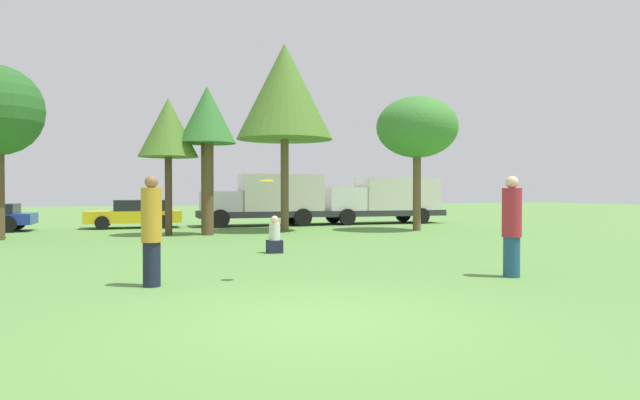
{
  "coord_description": "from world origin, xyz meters",
  "views": [
    {
      "loc": [
        -2.45,
        -6.73,
        1.68
      ],
      "look_at": [
        1.48,
        3.9,
        1.5
      ],
      "focal_mm": 31.03,
      "sensor_mm": 36.0,
      "label": 1
    }
  ],
  "objects_px": {
    "person_catcher": "(512,226)",
    "delivery_truck_silver": "(267,198)",
    "tree_5": "(417,128)",
    "tree_2": "(168,129)",
    "frisbee": "(267,181)",
    "parked_car_yellow": "(136,214)",
    "person_thrower": "(152,230)",
    "delivery_truck_white": "(383,199)",
    "bystander_sitting": "(275,238)",
    "tree_3": "(207,120)",
    "tree_4": "(285,92)"
  },
  "relations": [
    {
      "from": "frisbee",
      "to": "bystander_sitting",
      "type": "bearing_deg",
      "value": 72.67
    },
    {
      "from": "parked_car_yellow",
      "to": "bystander_sitting",
      "type": "bearing_deg",
      "value": 107.6
    },
    {
      "from": "delivery_truck_silver",
      "to": "tree_2",
      "type": "bearing_deg",
      "value": 44.77
    },
    {
      "from": "tree_3",
      "to": "bystander_sitting",
      "type": "bearing_deg",
      "value": -83.75
    },
    {
      "from": "tree_4",
      "to": "tree_5",
      "type": "bearing_deg",
      "value": -16.38
    },
    {
      "from": "person_thrower",
      "to": "person_catcher",
      "type": "relative_size",
      "value": 0.99
    },
    {
      "from": "tree_4",
      "to": "frisbee",
      "type": "bearing_deg",
      "value": -108.12
    },
    {
      "from": "person_catcher",
      "to": "delivery_truck_silver",
      "type": "bearing_deg",
      "value": -77.85
    },
    {
      "from": "person_thrower",
      "to": "tree_4",
      "type": "bearing_deg",
      "value": 74.46
    },
    {
      "from": "tree_2",
      "to": "bystander_sitting",
      "type": "bearing_deg",
      "value": -73.12
    },
    {
      "from": "tree_3",
      "to": "delivery_truck_white",
      "type": "distance_m",
      "value": 11.33
    },
    {
      "from": "person_thrower",
      "to": "tree_2",
      "type": "height_order",
      "value": "tree_2"
    },
    {
      "from": "person_catcher",
      "to": "tree_2",
      "type": "distance_m",
      "value": 14.24
    },
    {
      "from": "tree_4",
      "to": "person_thrower",
      "type": "bearing_deg",
      "value": -116.62
    },
    {
      "from": "tree_3",
      "to": "tree_4",
      "type": "relative_size",
      "value": 0.73
    },
    {
      "from": "tree_3",
      "to": "tree_4",
      "type": "distance_m",
      "value": 3.73
    },
    {
      "from": "frisbee",
      "to": "tree_2",
      "type": "distance_m",
      "value": 11.95
    },
    {
      "from": "tree_4",
      "to": "tree_5",
      "type": "height_order",
      "value": "tree_4"
    },
    {
      "from": "person_catcher",
      "to": "tree_5",
      "type": "relative_size",
      "value": 0.35
    },
    {
      "from": "frisbee",
      "to": "tree_4",
      "type": "distance_m",
      "value": 13.51
    },
    {
      "from": "tree_5",
      "to": "delivery_truck_white",
      "type": "relative_size",
      "value": 0.86
    },
    {
      "from": "person_catcher",
      "to": "tree_3",
      "type": "distance_m",
      "value": 13.58
    },
    {
      "from": "person_catcher",
      "to": "frisbee",
      "type": "xyz_separation_m",
      "value": [
        -4.66,
        1.1,
        0.87
      ]
    },
    {
      "from": "bystander_sitting",
      "to": "tree_2",
      "type": "xyz_separation_m",
      "value": [
        -2.17,
        7.15,
        3.63
      ]
    },
    {
      "from": "delivery_truck_silver",
      "to": "delivery_truck_white",
      "type": "bearing_deg",
      "value": -179.03
    },
    {
      "from": "tree_2",
      "to": "frisbee",
      "type": "bearing_deg",
      "value": -86.37
    },
    {
      "from": "frisbee",
      "to": "tree_4",
      "type": "relative_size",
      "value": 0.03
    },
    {
      "from": "person_catcher",
      "to": "tree_5",
      "type": "height_order",
      "value": "tree_5"
    },
    {
      "from": "person_catcher",
      "to": "tree_3",
      "type": "bearing_deg",
      "value": -61.29
    },
    {
      "from": "tree_2",
      "to": "tree_5",
      "type": "distance_m",
      "value": 10.21
    },
    {
      "from": "parked_car_yellow",
      "to": "person_catcher",
      "type": "bearing_deg",
      "value": 112.7
    },
    {
      "from": "tree_2",
      "to": "delivery_truck_white",
      "type": "relative_size",
      "value": 0.79
    },
    {
      "from": "frisbee",
      "to": "tree_3",
      "type": "distance_m",
      "value": 11.73
    },
    {
      "from": "delivery_truck_silver",
      "to": "tree_4",
      "type": "bearing_deg",
      "value": 88.4
    },
    {
      "from": "delivery_truck_silver",
      "to": "tree_5",
      "type": "bearing_deg",
      "value": 135.18
    },
    {
      "from": "bystander_sitting",
      "to": "tree_5",
      "type": "bearing_deg",
      "value": 37.48
    },
    {
      "from": "parked_car_yellow",
      "to": "delivery_truck_silver",
      "type": "relative_size",
      "value": 0.67
    },
    {
      "from": "tree_4",
      "to": "bystander_sitting",
      "type": "bearing_deg",
      "value": -108.58
    },
    {
      "from": "person_catcher",
      "to": "frisbee",
      "type": "distance_m",
      "value": 4.86
    },
    {
      "from": "bystander_sitting",
      "to": "delivery_truck_white",
      "type": "relative_size",
      "value": 0.15
    },
    {
      "from": "tree_4",
      "to": "tree_5",
      "type": "xyz_separation_m",
      "value": [
        5.39,
        -1.59,
        -1.45
      ]
    },
    {
      "from": "person_catcher",
      "to": "bystander_sitting",
      "type": "relative_size",
      "value": 1.95
    },
    {
      "from": "frisbee",
      "to": "parked_car_yellow",
      "type": "height_order",
      "value": "frisbee"
    },
    {
      "from": "person_catcher",
      "to": "tree_3",
      "type": "relative_size",
      "value": 0.35
    },
    {
      "from": "tree_2",
      "to": "tree_4",
      "type": "xyz_separation_m",
      "value": [
        4.76,
        0.55,
        1.77
      ]
    },
    {
      "from": "tree_2",
      "to": "tree_5",
      "type": "bearing_deg",
      "value": -5.8
    },
    {
      "from": "person_thrower",
      "to": "tree_3",
      "type": "relative_size",
      "value": 0.34
    },
    {
      "from": "person_thrower",
      "to": "frisbee",
      "type": "height_order",
      "value": "person_thrower"
    },
    {
      "from": "delivery_truck_white",
      "to": "bystander_sitting",
      "type": "bearing_deg",
      "value": 54.53
    },
    {
      "from": "frisbee",
      "to": "tree_5",
      "type": "xyz_separation_m",
      "value": [
        9.41,
        10.7,
        2.5
      ]
    }
  ]
}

